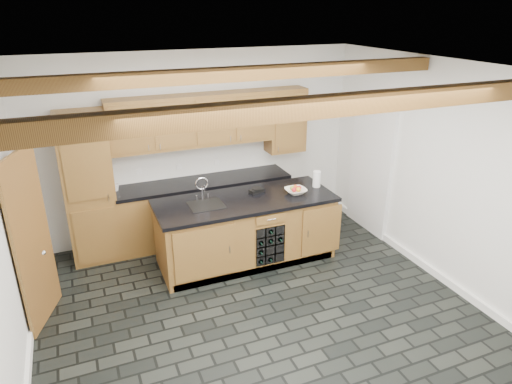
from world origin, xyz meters
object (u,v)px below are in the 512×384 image
fruit_bowl (296,191)px  paper_towel (317,179)px  kitchen_scale (257,190)px  island (246,230)px

fruit_bowl → paper_towel: paper_towel is taller
fruit_bowl → paper_towel: size_ratio=1.26×
kitchen_scale → paper_towel: (0.88, -0.13, 0.09)m
kitchen_scale → paper_towel: size_ratio=0.98×
island → paper_towel: 1.26m
island → fruit_bowl: 0.88m
island → kitchen_scale: 0.57m
kitchen_scale → paper_towel: paper_towel is taller
paper_towel → kitchen_scale: bearing=171.5°
kitchen_scale → fruit_bowl: size_ratio=0.78×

